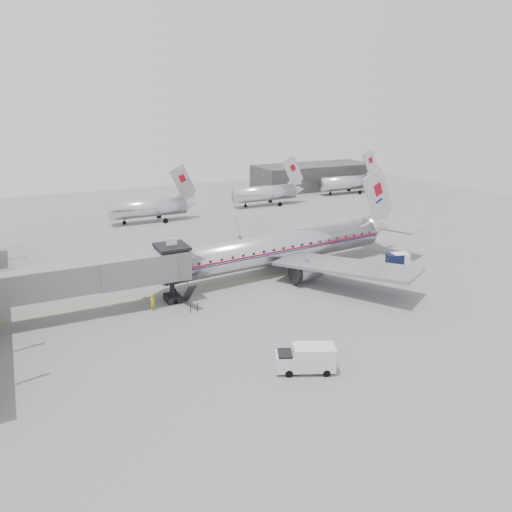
{
  "coord_description": "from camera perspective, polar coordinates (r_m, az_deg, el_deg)",
  "views": [
    {
      "loc": [
        -23.81,
        -47.0,
        21.55
      ],
      "look_at": [
        1.97,
        5.38,
        3.2
      ],
      "focal_mm": 35.0,
      "sensor_mm": 36.0,
      "label": 1
    }
  ],
  "objects": [
    {
      "name": "apron_line",
      "position": [
        63.18,
        0.59,
        -2.49
      ],
      "size": [
        60.0,
        0.15,
        0.01
      ],
      "primitive_type": "cube",
      "rotation": [
        0.0,
        0.0,
        1.57
      ],
      "color": "gold",
      "rests_on": "ground"
    },
    {
      "name": "service_van",
      "position": [
        42.09,
        5.75,
        -11.55
      ],
      "size": [
        5.21,
        3.72,
        2.29
      ],
      "rotation": [
        0.0,
        0.0,
        -0.43
      ],
      "color": "silver",
      "rests_on": "ground"
    },
    {
      "name": "baggage_cart_navy",
      "position": [
        69.6,
        15.56,
        -0.45
      ],
      "size": [
        2.67,
        2.39,
        1.73
      ],
      "rotation": [
        0.0,
        0.0,
        -0.39
      ],
      "color": "#0D1234",
      "rests_on": "ground"
    },
    {
      "name": "distant_aircraft_far",
      "position": [
        122.27,
        10.38,
        8.31
      ],
      "size": [
        16.39,
        3.2,
        10.26
      ],
      "color": "silver",
      "rests_on": "ground"
    },
    {
      "name": "distant_aircraft_mid",
      "position": [
        106.34,
        1.1,
        7.25
      ],
      "size": [
        16.39,
        3.2,
        10.26
      ],
      "color": "silver",
      "rests_on": "ground"
    },
    {
      "name": "distant_aircraft_near",
      "position": [
        93.6,
        -12.11,
        5.46
      ],
      "size": [
        16.39,
        3.2,
        10.26
      ],
      "color": "silver",
      "rests_on": "ground"
    },
    {
      "name": "jet_bridge",
      "position": [
        54.04,
        -17.19,
        -2.11
      ],
      "size": [
        21.0,
        6.2,
        7.1
      ],
      "color": "#595B5E",
      "rests_on": "ground"
    },
    {
      "name": "baggage_cart_white",
      "position": [
        70.18,
        16.11,
        -0.34
      ],
      "size": [
        2.55,
        2.14,
        1.77
      ],
      "rotation": [
        0.0,
        0.0,
        -0.21
      ],
      "color": "white",
      "rests_on": "ground"
    },
    {
      "name": "airliner",
      "position": [
        64.99,
        3.07,
        0.97
      ],
      "size": [
        39.54,
        36.48,
        12.51
      ],
      "rotation": [
        0.0,
        0.0,
        0.1
      ],
      "color": "silver",
      "rests_on": "ground"
    },
    {
      "name": "ramp_worker",
      "position": [
        54.41,
        -11.73,
        -5.21
      ],
      "size": [
        0.8,
        0.69,
        1.85
      ],
      "primitive_type": "imported",
      "rotation": [
        0.0,
        0.0,
        0.45
      ],
      "color": "#ACBC16",
      "rests_on": "ground"
    },
    {
      "name": "hangar",
      "position": [
        128.56,
        6.56,
        9.04
      ],
      "size": [
        30.0,
        12.0,
        6.0
      ],
      "primitive_type": "cube",
      "color": "#33312E",
      "rests_on": "ground"
    },
    {
      "name": "ground",
      "position": [
        56.92,
        0.62,
        -4.8
      ],
      "size": [
        160.0,
        160.0,
        0.0
      ],
      "primitive_type": "plane",
      "color": "slate",
      "rests_on": "ground"
    }
  ]
}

